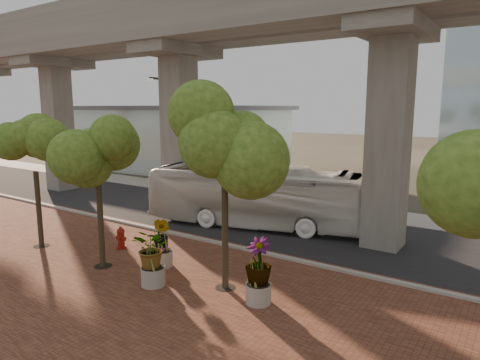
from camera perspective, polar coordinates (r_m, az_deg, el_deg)
The scene contains 16 objects.
ground at distance 21.00m, azimuth 0.80°, elevation -7.35°, with size 160.00×160.00×0.00m, color #393429.
brick_plaza at distance 15.38m, azimuth -16.41°, elevation -14.18°, with size 70.00×13.00×0.06m, color brown.
asphalt_road at distance 22.62m, azimuth 3.61°, elevation -6.06°, with size 90.00×8.00×0.04m, color black.
curb_strip at distance 19.41m, azimuth -2.49°, elevation -8.54°, with size 70.00×0.25×0.16m, color #9F9B94.
far_sidewalk at distance 27.35m, azimuth 9.51°, elevation -3.39°, with size 90.00×3.00×0.06m, color #9F9B94.
transit_viaduct at distance 21.81m, azimuth 3.82°, elevation 12.64°, with size 72.00×5.60×12.40m.
station_pavilion at distance 45.24m, azimuth -9.25°, elevation 5.82°, with size 23.00×13.00×6.30m.
transit_bus at distance 22.10m, azimuth 1.92°, elevation -2.29°, with size 2.64×11.25×3.14m, color silver.
fire_hydrant at distance 19.47m, azimuth -15.59°, elevation -7.46°, with size 0.49×0.44×0.98m.
planter_front at distance 15.11m, azimuth -11.61°, elevation -9.29°, with size 1.84×1.84×2.02m.
planter_right at distance 13.52m, azimuth 2.49°, elevation -11.17°, with size 1.97×1.97×2.10m.
planter_left at distance 16.80m, azimuth -10.41°, elevation -7.44°, with size 1.78×1.78×1.95m.
street_tree_far_west at distance 20.35m, azimuth -25.77°, elevation 3.58°, with size 3.19×3.19×5.74m.
street_tree_near_west at distance 16.75m, azimuth -18.54°, elevation 3.13°, with size 3.19×3.19×5.80m.
street_tree_near_east at distance 13.84m, azimuth -2.08°, elevation 5.03°, with size 3.69×3.69×6.67m.
streetlamp_west at distance 31.37m, azimuth -10.51°, elevation 6.99°, with size 0.40×1.18×8.17m.
Camera 1 is at (11.06, -16.76, 6.14)m, focal length 32.00 mm.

